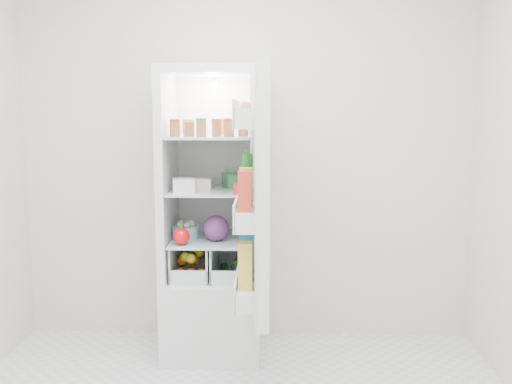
{
  "coord_description": "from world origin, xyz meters",
  "views": [
    {
      "loc": [
        0.19,
        -2.3,
        1.53
      ],
      "look_at": [
        0.08,
        0.95,
        1.07
      ],
      "focal_mm": 40.0,
      "sensor_mm": 36.0,
      "label": 1
    }
  ],
  "objects_px": {
    "mushroom_bowl": "(186,232)",
    "fridge_door": "(258,198)",
    "red_cabbage": "(216,228)",
    "refrigerator": "(214,248)"
  },
  "relations": [
    {
      "from": "refrigerator",
      "to": "mushroom_bowl",
      "type": "height_order",
      "value": "refrigerator"
    },
    {
      "from": "red_cabbage",
      "to": "mushroom_bowl",
      "type": "height_order",
      "value": "red_cabbage"
    },
    {
      "from": "refrigerator",
      "to": "mushroom_bowl",
      "type": "bearing_deg",
      "value": -155.48
    },
    {
      "from": "mushroom_bowl",
      "to": "fridge_door",
      "type": "xyz_separation_m",
      "value": [
        0.47,
        -0.56,
        0.31
      ]
    },
    {
      "from": "fridge_door",
      "to": "red_cabbage",
      "type": "bearing_deg",
      "value": 27.85
    },
    {
      "from": "refrigerator",
      "to": "fridge_door",
      "type": "distance_m",
      "value": 0.83
    },
    {
      "from": "mushroom_bowl",
      "to": "fridge_door",
      "type": "bearing_deg",
      "value": -50.22
    },
    {
      "from": "mushroom_bowl",
      "to": "fridge_door",
      "type": "distance_m",
      "value": 0.79
    },
    {
      "from": "refrigerator",
      "to": "red_cabbage",
      "type": "xyz_separation_m",
      "value": [
        0.03,
        -0.13,
        0.16
      ]
    },
    {
      "from": "mushroom_bowl",
      "to": "fridge_door",
      "type": "relative_size",
      "value": 0.13
    }
  ]
}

